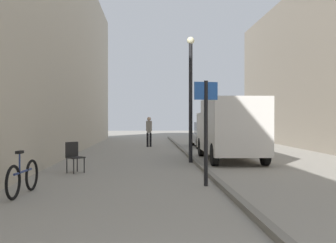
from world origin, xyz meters
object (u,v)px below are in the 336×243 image
pedestrian_main_foreground (149,130)px  parked_car (209,135)px  delivery_van (230,128)px  lamp_post (191,91)px  cafe_chair_near_window (74,155)px  street_sign_post (206,123)px  bicycle_leaning (23,178)px

pedestrian_main_foreground → parked_car: 3.55m
delivery_van → lamp_post: (-1.64, -0.68, 1.42)m
parked_car → cafe_chair_near_window: size_ratio=4.48×
pedestrian_main_foreground → delivery_van: bearing=122.4°
delivery_van → parked_car: (0.33, 7.20, -0.59)m
cafe_chair_near_window → street_sign_post: bearing=101.4°
delivery_van → cafe_chair_near_window: delivery_van is taller
street_sign_post → pedestrian_main_foreground: bearing=-94.1°
parked_car → bicycle_leaning: (-6.31, -13.96, -0.33)m
delivery_van → cafe_chair_near_window: size_ratio=5.61×
cafe_chair_near_window → delivery_van: bearing=166.5°
pedestrian_main_foreground → parked_car: bearing=-175.8°
street_sign_post → lamp_post: (0.19, 5.14, 1.18)m
lamp_post → bicycle_leaning: bearing=-125.5°
street_sign_post → parked_car: bearing=-109.3°
pedestrian_main_foreground → lamp_post: 8.52m
parked_car → street_sign_post: (-2.16, -13.02, 0.83)m
delivery_van → parked_car: 7.24m
parked_car → cafe_chair_near_window: 11.97m
pedestrian_main_foreground → delivery_van: (3.19, -7.53, 0.28)m
pedestrian_main_foreground → cafe_chair_near_window: (-2.35, -10.76, -0.47)m
delivery_van → parked_car: bearing=87.9°
pedestrian_main_foreground → street_sign_post: street_sign_post is taller
street_sign_post → bicycle_leaning: street_sign_post is taller
lamp_post → cafe_chair_near_window: lamp_post is taller
lamp_post → bicycle_leaning: (-4.34, -6.08, -2.34)m
delivery_van → street_sign_post: bearing=-106.9°
lamp_post → cafe_chair_near_window: (-3.90, -2.56, -2.18)m
pedestrian_main_foreground → street_sign_post: size_ratio=0.68×
lamp_post → bicycle_leaning: lamp_post is taller
bicycle_leaning → parked_car: bearing=69.5°
delivery_van → bicycle_leaning: (-5.98, -6.76, -0.92)m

